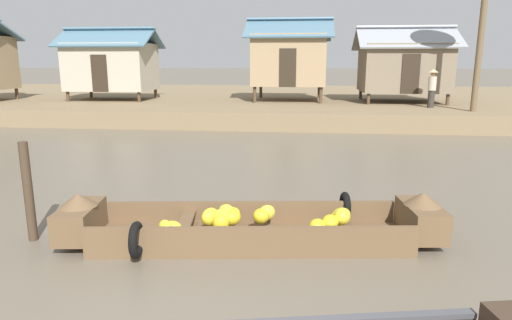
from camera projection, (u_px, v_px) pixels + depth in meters
name	position (u px, v px, depth m)	size (l,w,h in m)	color
ground_plane	(261.00, 159.00, 12.82)	(300.00, 300.00, 0.00)	#665B4C
riverbank_strip	(285.00, 101.00, 27.22)	(160.00, 20.00, 0.74)	#7F6B4C
banana_boat	(252.00, 226.00, 6.91)	(5.87, 2.30, 0.79)	brown
stilt_house_mid_left	(112.00, 66.00, 23.17)	(4.83, 3.38, 3.68)	#4C3826
stilt_house_mid_right	(289.00, 59.00, 22.67)	(4.31, 3.87, 4.11)	#4C3826
stilt_house_right	(403.00, 66.00, 21.95)	(4.68, 4.04, 3.68)	#4C3826
vendor_person	(432.00, 86.00, 19.35)	(0.44, 0.44, 1.66)	#332D28
mooring_post	(28.00, 192.00, 6.87)	(0.14, 0.14, 1.57)	#423323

